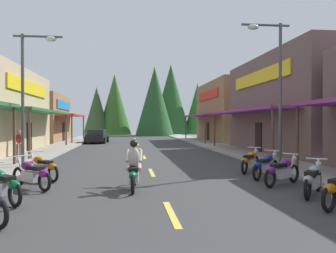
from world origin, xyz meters
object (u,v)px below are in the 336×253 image
at_px(motorcycle_parked_right_4, 282,171).
at_px(motorcycle_parked_right_5, 266,165).
at_px(pedestrian_by_shop, 19,142).
at_px(motorcycle_parked_left_3, 31,174).
at_px(streetlamp_right, 273,75).
at_px(motorcycle_parked_left_2, 2,184).
at_px(parked_car_curbside, 97,136).
at_px(motorcycle_parked_right_3, 313,179).
at_px(motorcycle_parked_left_4, 42,167).
at_px(streetlamp_left, 30,81).
at_px(rider_cruising_lead, 134,169).
at_px(motorcycle_parked_right_6, 250,161).

distance_m(motorcycle_parked_right_4, motorcycle_parked_right_5, 1.47).
relative_size(motorcycle_parked_right_4, pedestrian_by_shop, 1.07).
bearing_deg(motorcycle_parked_left_3, pedestrian_by_shop, -27.22).
distance_m(streetlamp_right, motorcycle_parked_left_2, 11.66).
relative_size(motorcycle_parked_right_5, parked_car_curbside, 0.37).
bearing_deg(motorcycle_parked_right_5, streetlamp_right, 17.56).
bearing_deg(parked_car_curbside, pedestrian_by_shop, 171.39).
height_order(motorcycle_parked_right_3, motorcycle_parked_left_4, same).
bearing_deg(streetlamp_left, motorcycle_parked_right_3, -36.46).
relative_size(streetlamp_right, motorcycle_parked_left_4, 3.95).
bearing_deg(rider_cruising_lead, motorcycle_parked_left_2, 115.98).
bearing_deg(streetlamp_left, parked_car_curbside, 86.46).
distance_m(streetlamp_left, motorcycle_parked_right_3, 12.49).
bearing_deg(motorcycle_parked_right_5, rider_cruising_lead, 155.89).
bearing_deg(motorcycle_parked_right_6, rider_cruising_lead, 162.22).
bearing_deg(motorcycle_parked_right_4, pedestrian_by_shop, 101.88).
distance_m(motorcycle_parked_right_4, motorcycle_parked_left_4, 8.44).
relative_size(pedestrian_by_shop, parked_car_curbside, 0.38).
height_order(streetlamp_left, motorcycle_parked_right_4, streetlamp_left).
height_order(motorcycle_parked_right_4, parked_car_curbside, parked_car_curbside).
bearing_deg(parked_car_curbside, motorcycle_parked_left_3, -176.07).
relative_size(streetlamp_left, motorcycle_parked_right_3, 3.56).
relative_size(motorcycle_parked_right_6, parked_car_curbside, 0.40).
bearing_deg(motorcycle_parked_right_6, motorcycle_parked_left_2, 157.56).
relative_size(rider_cruising_lead, parked_car_curbside, 0.49).
bearing_deg(motorcycle_parked_left_4, motorcycle_parked_right_6, -124.46).
height_order(motorcycle_parked_right_4, motorcycle_parked_right_6, same).
relative_size(motorcycle_parked_right_3, motorcycle_parked_right_5, 1.06).
height_order(motorcycle_parked_right_5, motorcycle_parked_right_6, same).
xyz_separation_m(motorcycle_parked_right_4, motorcycle_parked_right_5, (0.02, 1.47, 0.00)).
bearing_deg(motorcycle_parked_left_2, rider_cruising_lead, -110.80).
bearing_deg(parked_car_curbside, motorcycle_parked_right_3, -159.33).
bearing_deg(motorcycle_parked_left_2, pedestrian_by_shop, -28.87).
relative_size(motorcycle_parked_right_3, motorcycle_parked_right_4, 0.96).
distance_m(motorcycle_parked_right_5, motorcycle_parked_left_4, 8.25).
xyz_separation_m(streetlamp_left, motorcycle_parked_right_6, (9.52, -2.24, -3.51)).
height_order(streetlamp_right, motorcycle_parked_left_4, streetlamp_right).
bearing_deg(motorcycle_parked_right_6, motorcycle_parked_left_3, 147.24).
bearing_deg(streetlamp_right, parked_car_curbside, 113.35).
xyz_separation_m(motorcycle_parked_right_3, motorcycle_parked_left_4, (-8.35, 3.70, 0.00)).
height_order(motorcycle_parked_left_3, rider_cruising_lead, rider_cruising_lead).
bearing_deg(motorcycle_parked_left_2, motorcycle_parked_right_5, -112.56).
xyz_separation_m(motorcycle_parked_right_4, rider_cruising_lead, (-4.94, -0.29, 0.17)).
bearing_deg(parked_car_curbside, motorcycle_parked_right_5, -157.46).
distance_m(streetlamp_right, motorcycle_parked_right_5, 4.50).
distance_m(streetlamp_left, motorcycle_parked_right_5, 10.88).
distance_m(motorcycle_parked_right_6, pedestrian_by_shop, 13.75).
height_order(streetlamp_left, parked_car_curbside, streetlamp_left).
bearing_deg(motorcycle_parked_right_6, streetlamp_left, 114.37).
xyz_separation_m(motorcycle_parked_left_2, rider_cruising_lead, (3.45, 1.43, 0.17)).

